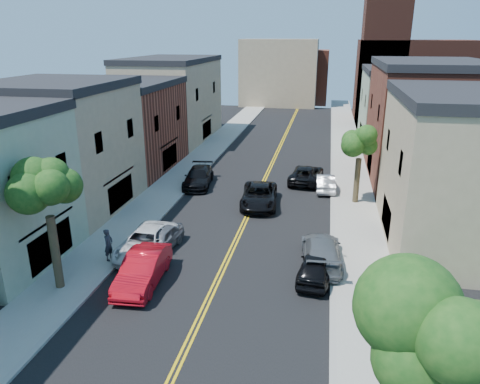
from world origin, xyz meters
The scene contains 28 objects.
sidewalk_left centered at (-7.90, 40.00, 0.07)m, with size 3.20×100.00×0.15m, color gray.
sidewalk_right centered at (7.90, 40.00, 0.07)m, with size 3.20×100.00×0.15m, color gray.
curb_left centered at (-6.15, 40.00, 0.07)m, with size 0.30×100.00×0.15m, color gray.
curb_right centered at (6.15, 40.00, 0.07)m, with size 0.30×100.00×0.15m, color gray.
bldg_left_tan_near centered at (-14.00, 25.00, 4.50)m, with size 9.00×10.00×9.00m, color #998466.
bldg_left_brick centered at (-14.00, 36.00, 4.00)m, with size 9.00×12.00×8.00m, color brown.
bldg_left_tan_far centered at (-14.00, 50.00, 4.75)m, with size 9.00×16.00×9.50m, color #998466.
bldg_right_tan centered at (14.00, 24.00, 4.50)m, with size 9.00×12.00×9.00m, color #998466.
bldg_right_brick centered at (14.00, 38.00, 5.00)m, with size 9.00×14.00×10.00m, color brown.
bldg_right_palegrn centered at (14.00, 52.00, 4.25)m, with size 9.00×12.00×8.50m, color gray.
church centered at (16.33, 67.07, 7.24)m, with size 16.20×14.20×22.60m.
backdrop_left centered at (-4.00, 82.00, 6.00)m, with size 14.00×8.00×12.00m, color #998466.
backdrop_center centered at (0.00, 86.00, 5.00)m, with size 10.00×8.00×10.00m, color brown.
fence_right centered at (9.50, 9.50, 1.10)m, with size 0.04×15.00×1.90m, color #143F1E.
tree_left_mid centered at (-7.88, 14.01, 6.58)m, with size 5.20×5.20×9.29m.
tree_right_corner centered at (7.93, 4.01, 7.31)m, with size 5.80×5.80×10.35m.
tree_right_far centered at (7.92, 30.01, 5.76)m, with size 4.40×4.40×8.03m.
red_sedan centered at (-3.80, 15.33, 0.85)m, with size 1.81×5.18×1.71m, color red.
white_pickup centered at (-4.97, 18.66, 0.77)m, with size 2.54×5.52×1.53m, color silver.
grey_car_left centered at (-4.34, 19.25, 0.73)m, with size 1.71×4.26×1.45m, color #595B61.
black_car_left centered at (-5.50, 31.96, 0.80)m, with size 2.24×5.50×1.60m, color black.
grey_car_right centered at (5.47, 19.36, 0.80)m, with size 2.24×5.52×1.60m, color #585C60.
black_car_right centered at (5.20, 17.57, 0.74)m, with size 1.75×4.35×1.48m, color black.
silver_car_right centered at (5.50, 32.79, 0.71)m, with size 1.50×4.29×1.42m, color #A9ABB1.
dark_car_right_far centered at (3.80, 34.75, 0.77)m, with size 2.55×5.54×1.54m, color black.
black_suv_lane centered at (0.50, 28.14, 0.81)m, with size 2.68×5.82×1.62m, color black.
pedestrian_left centered at (-6.70, 17.26, 1.11)m, with size 0.70×0.46×1.92m, color #24242B.
pedestrian_right centered at (9.10, 14.40, 0.95)m, with size 0.78×0.60×1.60m, color #B81C36.
Camera 1 is at (5.27, -4.46, 12.58)m, focal length 33.64 mm.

